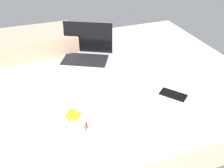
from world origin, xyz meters
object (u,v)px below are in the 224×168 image
Objects in this scene: cell_phone at (173,95)px; pillow at (37,42)px; snack_cup at (75,129)px; laptop at (86,54)px.

pillow reaches higher than cell_phone.
snack_cup reaches higher than cell_phone.
snack_cup is 94.98cm from pillow.
laptop is at bearing 71.30° from snack_cup.
laptop is 0.77× the size of pillow.
laptop is at bearing -41.99° from pillow.
laptop reaches higher than pillow.
cell_phone is 102.44cm from pillow.
snack_cup is 0.99× the size of cell_phone.
laptop is at bearing -97.35° from cell_phone.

